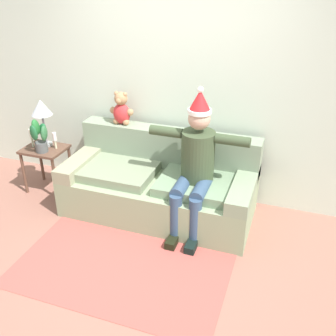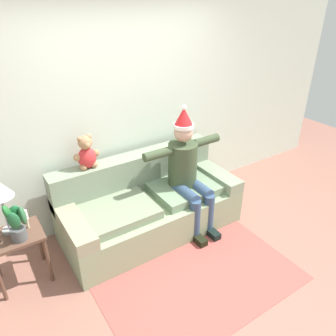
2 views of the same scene
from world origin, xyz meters
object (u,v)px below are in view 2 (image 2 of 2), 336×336
object	(u,v)px
couch	(148,204)
person_seated	(187,169)
potted_plant	(16,222)
candle_short	(26,217)
side_table	(17,243)
teddy_bear	(87,154)

from	to	relation	value
couch	person_seated	world-z (taller)	person_seated
potted_plant	candle_short	world-z (taller)	potted_plant
couch	side_table	size ratio (longest dim) A/B	3.71
teddy_bear	side_table	size ratio (longest dim) A/B	0.68
couch	teddy_bear	distance (m)	0.96
person_seated	candle_short	distance (m)	1.77
person_seated	potted_plant	distance (m)	1.86
person_seated	candle_short	size ratio (longest dim) A/B	7.43
person_seated	side_table	distance (m)	1.93
side_table	candle_short	bearing A→B (deg)	16.08
couch	side_table	bearing A→B (deg)	-178.66
side_table	potted_plant	xyz separation A→B (m)	(0.04, -0.09, 0.29)
couch	candle_short	bearing A→B (deg)	179.75
person_seated	candle_short	xyz separation A→B (m)	(-1.76, 0.18, -0.07)
person_seated	candle_short	bearing A→B (deg)	174.23
candle_short	teddy_bear	bearing A→B (deg)	20.38
person_seated	potted_plant	xyz separation A→B (m)	(-1.86, 0.05, -0.00)
couch	teddy_bear	bearing A→B (deg)	153.55
couch	side_table	world-z (taller)	couch
side_table	candle_short	size ratio (longest dim) A/B	2.77
couch	potted_plant	bearing A→B (deg)	-174.99
teddy_bear	couch	bearing A→B (deg)	-26.45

